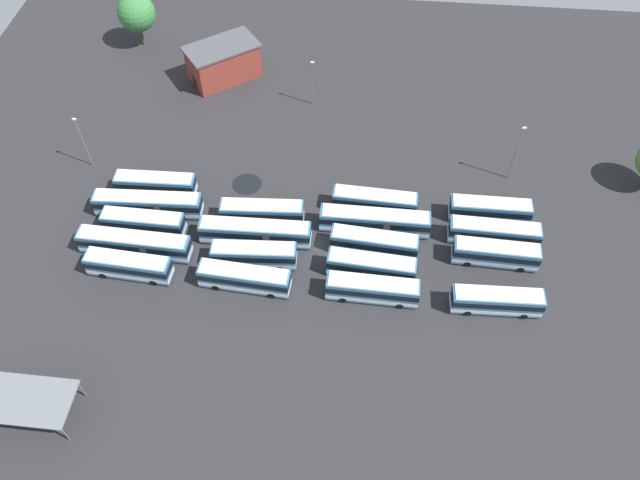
# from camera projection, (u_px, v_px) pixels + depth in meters

# --- Properties ---
(ground_plane) EXTENTS (125.82, 125.82, 0.00)m
(ground_plane) POSITION_uv_depth(u_px,v_px,m) (315.00, 246.00, 83.19)
(ground_plane) COLOR #28282B
(bus_row0_slot0) EXTENTS (11.05, 2.59, 3.43)m
(bus_row0_slot0) POSITION_uv_depth(u_px,v_px,m) (490.00, 210.00, 84.82)
(bus_row0_slot0) COLOR teal
(bus_row0_slot0) RESTS_ON ground_plane
(bus_row0_slot1) EXTENTS (12.09, 2.85, 3.43)m
(bus_row0_slot1) POSITION_uv_depth(u_px,v_px,m) (494.00, 233.00, 82.33)
(bus_row0_slot1) COLOR teal
(bus_row0_slot1) RESTS_ON ground_plane
(bus_row0_slot2) EXTENTS (11.19, 2.93, 3.43)m
(bus_row0_slot2) POSITION_uv_depth(u_px,v_px,m) (496.00, 254.00, 80.15)
(bus_row0_slot2) COLOR teal
(bus_row0_slot2) RESTS_ON ground_plane
(bus_row0_slot4) EXTENTS (11.22, 2.87, 3.43)m
(bus_row0_slot4) POSITION_uv_depth(u_px,v_px,m) (497.00, 301.00, 75.63)
(bus_row0_slot4) COLOR teal
(bus_row0_slot4) RESTS_ON ground_plane
(bus_row1_slot0) EXTENTS (11.82, 3.12, 3.43)m
(bus_row1_slot0) POSITION_uv_depth(u_px,v_px,m) (374.00, 202.00, 85.76)
(bus_row1_slot0) COLOR teal
(bus_row1_slot0) RESTS_ON ground_plane
(bus_row1_slot1) EXTENTS (14.95, 2.66, 3.43)m
(bus_row1_slot1) POSITION_uv_depth(u_px,v_px,m) (375.00, 221.00, 83.58)
(bus_row1_slot1) COLOR teal
(bus_row1_slot1) RESTS_ON ground_plane
(bus_row1_slot2) EXTENTS (11.69, 3.41, 3.43)m
(bus_row1_slot2) POSITION_uv_depth(u_px,v_px,m) (374.00, 243.00, 81.24)
(bus_row1_slot2) COLOR teal
(bus_row1_slot2) RESTS_ON ground_plane
(bus_row1_slot3) EXTENTS (11.51, 3.37, 3.43)m
(bus_row1_slot3) POSITION_uv_depth(u_px,v_px,m) (371.00, 266.00, 78.88)
(bus_row1_slot3) COLOR teal
(bus_row1_slot3) RESTS_ON ground_plane
(bus_row1_slot4) EXTENTS (11.65, 2.85, 3.43)m
(bus_row1_slot4) POSITION_uv_depth(u_px,v_px,m) (372.00, 289.00, 76.68)
(bus_row1_slot4) COLOR teal
(bus_row1_slot4) RESTS_ON ground_plane
(bus_row2_slot1) EXTENTS (11.52, 3.18, 3.43)m
(bus_row2_slot1) POSITION_uv_depth(u_px,v_px,m) (262.00, 212.00, 84.56)
(bus_row2_slot1) COLOR teal
(bus_row2_slot1) RESTS_ON ground_plane
(bus_row2_slot2) EXTENTS (14.98, 2.81, 3.43)m
(bus_row2_slot2) POSITION_uv_depth(u_px,v_px,m) (256.00, 232.00, 82.37)
(bus_row2_slot2) COLOR teal
(bus_row2_slot2) RESTS_ON ground_plane
(bus_row2_slot3) EXTENTS (11.19, 3.15, 3.43)m
(bus_row2_slot3) POSITION_uv_depth(u_px,v_px,m) (254.00, 255.00, 80.04)
(bus_row2_slot3) COLOR teal
(bus_row2_slot3) RESTS_ON ground_plane
(bus_row2_slot4) EXTENTS (11.83, 3.34, 3.43)m
(bus_row2_slot4) POSITION_uv_depth(u_px,v_px,m) (244.00, 278.00, 77.74)
(bus_row2_slot4) COLOR teal
(bus_row2_slot4) RESTS_ON ground_plane
(bus_row3_slot0) EXTENTS (11.42, 2.79, 3.43)m
(bus_row3_slot0) POSITION_uv_depth(u_px,v_px,m) (156.00, 184.00, 87.82)
(bus_row3_slot0) COLOR teal
(bus_row3_slot0) RESTS_ON ground_plane
(bus_row3_slot1) EXTENTS (15.03, 3.16, 3.43)m
(bus_row3_slot1) POSITION_uv_depth(u_px,v_px,m) (149.00, 204.00, 85.50)
(bus_row3_slot1) COLOR teal
(bus_row3_slot1) RESTS_ON ground_plane
(bus_row3_slot2) EXTENTS (11.16, 2.75, 3.43)m
(bus_row3_slot2) POSITION_uv_depth(u_px,v_px,m) (144.00, 223.00, 83.38)
(bus_row3_slot2) COLOR teal
(bus_row3_slot2) RESTS_ON ground_plane
(bus_row3_slot3) EXTENTS (15.02, 3.08, 3.43)m
(bus_row3_slot3) POSITION_uv_depth(u_px,v_px,m) (135.00, 244.00, 81.15)
(bus_row3_slot3) COLOR teal
(bus_row3_slot3) RESTS_ON ground_plane
(bus_row3_slot4) EXTENTS (11.17, 3.26, 3.43)m
(bus_row3_slot4) POSITION_uv_depth(u_px,v_px,m) (129.00, 266.00, 78.94)
(bus_row3_slot4) COLOR teal
(bus_row3_slot4) RESTS_ON ground_plane
(depot_building) EXTENTS (13.48, 12.52, 6.17)m
(depot_building) POSITION_uv_depth(u_px,v_px,m) (223.00, 62.00, 103.66)
(depot_building) COLOR maroon
(depot_building) RESTS_ON ground_plane
(maintenance_shelter) EXTENTS (11.03, 5.82, 3.54)m
(maintenance_shelter) POSITION_uv_depth(u_px,v_px,m) (22.00, 400.00, 66.01)
(maintenance_shelter) COLOR slate
(maintenance_shelter) RESTS_ON ground_plane
(lamp_post_mid_lot) EXTENTS (0.56, 0.28, 8.99)m
(lamp_post_mid_lot) POSITION_uv_depth(u_px,v_px,m) (83.00, 140.00, 88.98)
(lamp_post_mid_lot) COLOR slate
(lamp_post_mid_lot) RESTS_ON ground_plane
(lamp_post_by_building) EXTENTS (0.56, 0.28, 9.76)m
(lamp_post_by_building) POSITION_uv_depth(u_px,v_px,m) (516.00, 151.00, 87.01)
(lamp_post_by_building) COLOR slate
(lamp_post_by_building) RESTS_ON ground_plane
(lamp_post_far_corner) EXTENTS (0.56, 0.28, 8.19)m
(lamp_post_far_corner) POSITION_uv_depth(u_px,v_px,m) (313.00, 81.00, 98.12)
(lamp_post_far_corner) COLOR slate
(lamp_post_far_corner) RESTS_ON ground_plane
(tree_north_edge) EXTENTS (6.54, 6.54, 9.65)m
(tree_north_edge) POSITION_uv_depth(u_px,v_px,m) (136.00, 13.00, 107.00)
(tree_north_edge) COLOR brown
(tree_north_edge) RESTS_ON ground_plane
(puddle_front_lane) EXTENTS (4.36, 4.36, 0.01)m
(puddle_front_lane) POSITION_uv_depth(u_px,v_px,m) (247.00, 184.00, 90.34)
(puddle_front_lane) COLOR black
(puddle_front_lane) RESTS_ON ground_plane
(puddle_between_rows) EXTENTS (2.58, 2.58, 0.01)m
(puddle_between_rows) POSITION_uv_depth(u_px,v_px,m) (381.00, 200.00, 88.42)
(puddle_between_rows) COLOR black
(puddle_between_rows) RESTS_ON ground_plane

